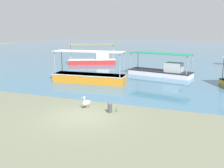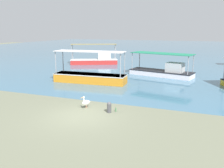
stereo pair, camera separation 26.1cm
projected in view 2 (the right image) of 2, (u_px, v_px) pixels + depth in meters
name	position (u px, v px, depth m)	size (l,w,h in m)	color
ground	(81.00, 116.00, 14.34)	(120.00, 120.00, 0.00)	#6D7059
harbor_water	(179.00, 50.00, 57.99)	(110.00, 90.00, 0.00)	#416D89
fishing_boat_center	(96.00, 60.00, 35.00)	(6.54, 4.10, 2.81)	red
fishing_boat_near_left	(90.00, 76.00, 23.10)	(6.87, 2.19, 2.92)	orange
fishing_boat_far_right	(164.00, 71.00, 26.24)	(6.95, 3.42, 2.40)	white
pelican	(86.00, 102.00, 15.73)	(0.49, 0.76, 0.80)	#E0997A
mooring_bollard	(109.00, 107.00, 14.90)	(0.28, 0.28, 0.66)	#47474C
glass_bottle	(116.00, 110.00, 15.12)	(0.07, 0.07, 0.27)	#3F7F4C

